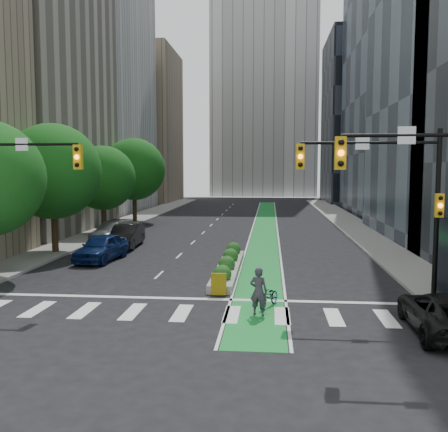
% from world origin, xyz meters
% --- Properties ---
extents(ground, '(160.00, 160.00, 0.00)m').
position_xyz_m(ground, '(0.00, 0.00, 0.00)').
color(ground, black).
rests_on(ground, ground).
extents(sidewalk_left, '(3.60, 90.00, 0.15)m').
position_xyz_m(sidewalk_left, '(-11.80, 25.00, 0.07)').
color(sidewalk_left, gray).
rests_on(sidewalk_left, ground).
extents(sidewalk_right, '(3.60, 90.00, 0.15)m').
position_xyz_m(sidewalk_right, '(11.80, 25.00, 0.07)').
color(sidewalk_right, gray).
rests_on(sidewalk_right, ground).
extents(bike_lane_paint, '(2.20, 70.00, 0.01)m').
position_xyz_m(bike_lane_paint, '(3.00, 30.00, 0.01)').
color(bike_lane_paint, '#188731').
rests_on(bike_lane_paint, ground).
extents(building_beige, '(14.00, 18.00, 30.00)m').
position_xyz_m(building_beige, '(-20.00, 24.00, 15.00)').
color(building_beige, '#B7AD99').
rests_on(building_beige, ground).
extents(building_lt_mid, '(14.00, 22.00, 48.00)m').
position_xyz_m(building_lt_mid, '(-21.00, 45.00, 24.00)').
color(building_lt_mid, silver).
rests_on(building_lt_mid, ground).
extents(building_tan_far, '(14.00, 16.00, 26.00)m').
position_xyz_m(building_tan_far, '(-20.00, 66.00, 13.00)').
color(building_tan_far, tan).
rests_on(building_tan_far, ground).
extents(building_glass_far, '(14.00, 24.00, 42.00)m').
position_xyz_m(building_glass_far, '(21.00, 45.00, 21.00)').
color(building_glass_far, '#19212D').
rests_on(building_glass_far, ground).
extents(building_dark_end, '(14.00, 18.00, 28.00)m').
position_xyz_m(building_dark_end, '(20.00, 68.00, 14.00)').
color(building_dark_end, black).
rests_on(building_dark_end, ground).
extents(building_distant, '(22.00, 16.00, 70.00)m').
position_xyz_m(building_distant, '(2.00, 90.00, 35.00)').
color(building_distant, silver).
rests_on(building_distant, ground).
extents(tree_mid, '(6.40, 6.40, 8.78)m').
position_xyz_m(tree_mid, '(-11.00, 12.00, 5.57)').
color(tree_mid, black).
rests_on(tree_mid, ground).
extents(tree_midfar, '(5.60, 5.60, 7.76)m').
position_xyz_m(tree_midfar, '(-11.00, 22.00, 4.95)').
color(tree_midfar, black).
rests_on(tree_midfar, ground).
extents(tree_far, '(6.60, 6.60, 9.00)m').
position_xyz_m(tree_far, '(-11.00, 32.00, 5.69)').
color(tree_far, black).
rests_on(tree_far, ground).
extents(signal_right, '(5.82, 0.51, 7.20)m').
position_xyz_m(signal_right, '(8.67, 0.47, 4.80)').
color(signal_right, black).
rests_on(signal_right, ground).
extents(signal_far_right, '(4.82, 0.51, 7.20)m').
position_xyz_m(signal_far_right, '(8.98, -4.03, 4.75)').
color(signal_far_right, black).
rests_on(signal_far_right, ground).
extents(median_planter, '(1.20, 10.26, 1.10)m').
position_xyz_m(median_planter, '(1.20, 7.04, 0.37)').
color(median_planter, gray).
rests_on(median_planter, ground).
extents(bicycle, '(1.23, 1.78, 0.89)m').
position_xyz_m(bicycle, '(3.48, 0.18, 0.44)').
color(bicycle, gray).
rests_on(bicycle, ground).
extents(cyclist, '(0.80, 0.63, 1.93)m').
position_xyz_m(cyclist, '(3.07, -1.03, 0.96)').
color(cyclist, '#342F39').
rests_on(cyclist, ground).
extents(parked_car_left_near, '(2.52, 5.15, 1.69)m').
position_xyz_m(parked_car_left_near, '(-7.00, 9.76, 0.84)').
color(parked_car_left_near, '#0D1E50').
rests_on(parked_car_left_near, ground).
extents(parked_car_left_mid, '(2.03, 5.19, 1.68)m').
position_xyz_m(parked_car_left_mid, '(-7.00, 15.16, 0.84)').
color(parked_car_left_mid, black).
rests_on(parked_car_left_mid, ground).
extents(parked_car_left_far, '(2.50, 5.44, 1.54)m').
position_xyz_m(parked_car_left_far, '(-9.23, 18.53, 0.77)').
color(parked_car_left_far, slate).
rests_on(parked_car_left_far, ground).
extents(parked_car_right, '(2.55, 5.25, 1.44)m').
position_xyz_m(parked_car_right, '(9.60, -2.55, 0.72)').
color(parked_car_right, black).
rests_on(parked_car_right, ground).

